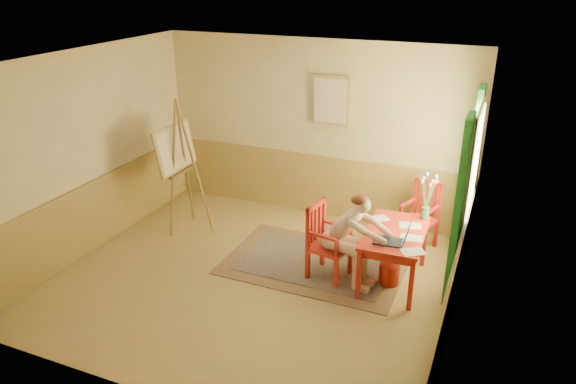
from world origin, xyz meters
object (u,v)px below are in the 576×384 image
at_px(table, 395,238).
at_px(chair_left, 326,241).
at_px(easel, 178,154).
at_px(figure, 348,234).
at_px(laptop, 394,239).
at_px(chair_back, 421,216).

xyz_separation_m(table, chair_left, (-0.84, -0.20, -0.12)).
relative_size(table, easel, 0.60).
relative_size(figure, laptop, 2.97).
relative_size(chair_left, laptop, 2.39).
bearing_deg(chair_back, table, -97.54).
distance_m(chair_back, figure, 1.52).
bearing_deg(chair_back, easel, -167.11).
distance_m(chair_back, easel, 3.65).
bearing_deg(table, figure, -155.00).
bearing_deg(chair_left, laptop, -6.87).
relative_size(chair_back, figure, 0.78).
bearing_deg(figure, chair_left, 170.37).
height_order(table, figure, figure).
relative_size(table, chair_left, 1.21).
bearing_deg(figure, table, 25.00).
xyz_separation_m(figure, laptop, (0.58, -0.06, 0.08)).
xyz_separation_m(table, easel, (-3.34, 0.29, 0.58)).
bearing_deg(figure, laptop, -5.42).
relative_size(chair_left, figure, 0.80).
xyz_separation_m(table, figure, (-0.54, -0.25, 0.06)).
distance_m(table, easel, 3.40).
bearing_deg(chair_back, figure, -116.87).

